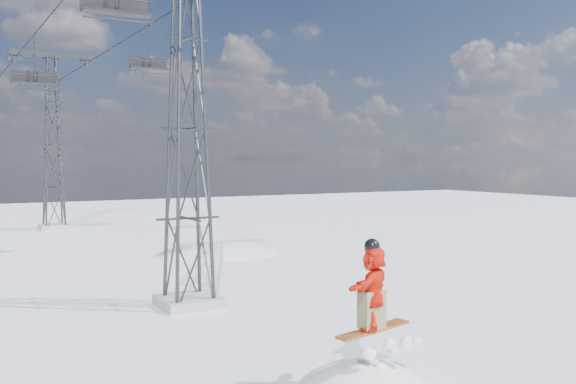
# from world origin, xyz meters

# --- Properties ---
(lift_tower_near) EXTENTS (5.20, 1.80, 11.43)m
(lift_tower_near) POSITION_xyz_m (0.80, 8.00, 5.47)
(lift_tower_near) COLOR #999999
(lift_tower_near) RESTS_ON ground
(lift_tower_far) EXTENTS (5.20, 1.80, 11.43)m
(lift_tower_far) POSITION_xyz_m (0.80, 33.00, 5.47)
(lift_tower_far) COLOR #999999
(lift_tower_far) RESTS_ON ground
(haul_cables) EXTENTS (4.46, 51.00, 0.06)m
(haul_cables) POSITION_xyz_m (0.80, 19.50, 10.85)
(haul_cables) COLOR black
(haul_cables) RESTS_ON ground
(lift_chair_near) EXTENTS (1.93, 0.56, 2.40)m
(lift_chair_near) POSITION_xyz_m (-1.40, 7.77, 8.93)
(lift_chair_near) COLOR black
(lift_chair_near) RESTS_ON ground
(lift_chair_mid) EXTENTS (1.83, 0.53, 2.27)m
(lift_chair_mid) POSITION_xyz_m (3.00, 19.12, 9.03)
(lift_chair_mid) COLOR black
(lift_chair_mid) RESTS_ON ground
(lift_chair_far) EXTENTS (2.22, 0.64, 2.75)m
(lift_chair_far) POSITION_xyz_m (-1.40, 24.17, 8.65)
(lift_chair_far) COLOR black
(lift_chair_far) RESTS_ON ground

